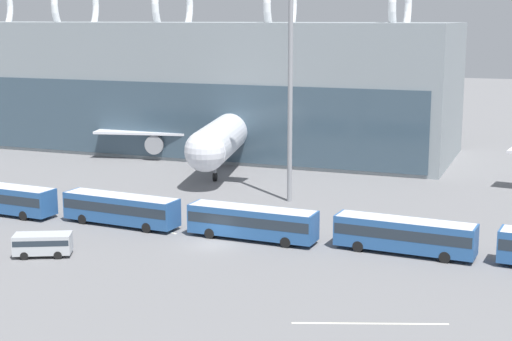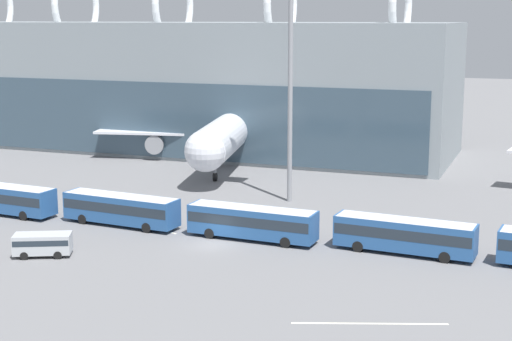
% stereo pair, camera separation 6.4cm
% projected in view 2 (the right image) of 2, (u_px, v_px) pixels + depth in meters
% --- Properties ---
extents(ground_plane, '(440.00, 440.00, 0.00)m').
position_uv_depth(ground_plane, '(212.00, 245.00, 72.50)').
color(ground_plane, slate).
extents(terminal_building, '(142.47, 24.97, 29.36)m').
position_uv_depth(terminal_building, '(35.00, 79.00, 135.81)').
color(terminal_building, gray).
rests_on(terminal_building, ground_plane).
extents(airliner_at_gate_far, '(41.45, 42.33, 15.29)m').
position_uv_depth(airliner_at_gate_far, '(233.00, 129.00, 113.09)').
color(airliner_at_gate_far, silver).
rests_on(airliner_at_gate_far, ground_plane).
extents(shuttle_bus_1, '(12.62, 3.58, 3.10)m').
position_uv_depth(shuttle_bus_1, '(3.00, 197.00, 83.61)').
color(shuttle_bus_1, '#285693').
rests_on(shuttle_bus_1, ground_plane).
extents(shuttle_bus_2, '(12.65, 3.72, 3.10)m').
position_uv_depth(shuttle_bus_2, '(121.00, 208.00, 78.97)').
color(shuttle_bus_2, '#285693').
rests_on(shuttle_bus_2, ground_plane).
extents(shuttle_bus_3, '(12.56, 3.22, 3.10)m').
position_uv_depth(shuttle_bus_3, '(252.00, 221.00, 73.85)').
color(shuttle_bus_3, '#285693').
rests_on(shuttle_bus_3, ground_plane).
extents(shuttle_bus_4, '(12.63, 3.59, 3.10)m').
position_uv_depth(shuttle_bus_4, '(404.00, 234.00, 69.48)').
color(shuttle_bus_4, '#285693').
rests_on(shuttle_bus_4, ground_plane).
extents(service_van_foreground, '(5.40, 4.08, 2.00)m').
position_uv_depth(service_van_foreground, '(43.00, 243.00, 68.86)').
color(service_van_foreground, '#B2B7BC').
rests_on(service_van_foreground, ground_plane).
extents(floodlight_mast, '(2.82, 2.82, 29.47)m').
position_uv_depth(floodlight_mast, '(291.00, 21.00, 85.86)').
color(floodlight_mast, gray).
rests_on(floodlight_mast, ground_plane).
extents(lane_stripe_0, '(10.25, 3.88, 0.01)m').
position_uv_depth(lane_stripe_0, '(370.00, 324.00, 53.79)').
color(lane_stripe_0, silver).
rests_on(lane_stripe_0, ground_plane).
extents(lane_stripe_1, '(7.20, 2.18, 0.01)m').
position_uv_depth(lane_stripe_1, '(3.00, 206.00, 87.59)').
color(lane_stripe_1, silver).
rests_on(lane_stripe_1, ground_plane).
extents(lane_stripe_4, '(11.55, 3.66, 0.01)m').
position_uv_depth(lane_stripe_4, '(133.00, 224.00, 79.75)').
color(lane_stripe_4, silver).
rests_on(lane_stripe_4, ground_plane).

